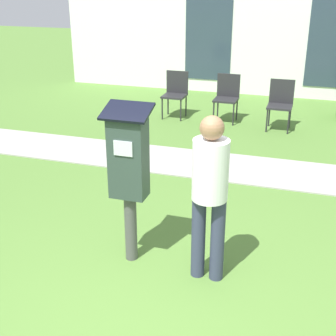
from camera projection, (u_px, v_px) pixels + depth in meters
ground_plane at (151, 312)px, 3.98m from camera, size 40.00×40.00×0.00m
sidewalk at (227, 167)px, 6.95m from camera, size 12.00×1.10×0.02m
building_facade at (271, 25)px, 10.55m from camera, size 10.00×0.26×3.20m
parking_meter at (129, 165)px, 4.35m from camera, size 0.44×0.31×1.59m
person_standing at (210, 187)px, 4.10m from camera, size 0.32×0.32×1.58m
outdoor_chair_left at (176, 91)px, 9.25m from camera, size 0.44×0.44×0.90m
outdoor_chair_middle at (227, 94)px, 8.98m from camera, size 0.44×0.44×0.90m
outdoor_chair_right at (281, 101)px, 8.51m from camera, size 0.44×0.44×0.90m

